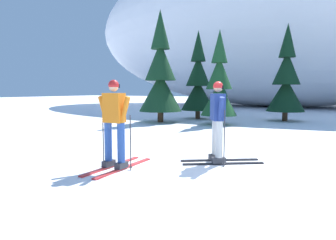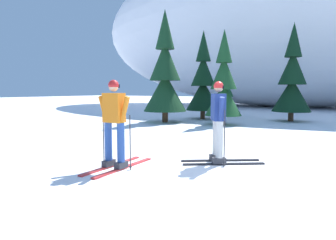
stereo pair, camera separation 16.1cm
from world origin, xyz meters
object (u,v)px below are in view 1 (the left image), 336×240
(pine_tree_center_left, at_px, (221,95))
(skier_orange_jacket, at_px, (115,123))
(pine_tree_right, at_px, (286,81))
(pine_tree_far_left, at_px, (160,76))
(pine_tree_left, at_px, (198,82))
(pine_tree_center_right, at_px, (219,85))
(skier_navy_jacket, at_px, (218,121))

(pine_tree_center_left, bearing_deg, skier_orange_jacket, -79.76)
(pine_tree_right, bearing_deg, pine_tree_far_left, -145.44)
(skier_orange_jacket, height_order, pine_tree_left, pine_tree_left)
(pine_tree_far_left, distance_m, pine_tree_center_left, 5.08)
(skier_orange_jacket, relative_size, pine_tree_center_right, 0.42)
(pine_tree_center_right, bearing_deg, skier_navy_jacket, -70.41)
(skier_navy_jacket, height_order, pine_tree_right, pine_tree_right)
(skier_orange_jacket, height_order, pine_tree_center_left, pine_tree_center_left)
(skier_navy_jacket, distance_m, pine_tree_center_left, 11.92)
(skier_navy_jacket, relative_size, skier_orange_jacket, 0.98)
(pine_tree_far_left, bearing_deg, pine_tree_center_right, 7.28)
(pine_tree_center_right, height_order, pine_tree_right, pine_tree_right)
(pine_tree_far_left, relative_size, pine_tree_left, 1.14)
(skier_orange_jacket, relative_size, pine_tree_left, 0.38)
(pine_tree_right, bearing_deg, pine_tree_center_right, -126.34)
(skier_navy_jacket, height_order, pine_tree_center_right, pine_tree_center_right)
(pine_tree_center_left, relative_size, pine_tree_right, 0.63)
(skier_orange_jacket, xyz_separation_m, pine_tree_center_left, (-2.30, 12.73, 0.37))
(skier_orange_jacket, relative_size, pine_tree_far_left, 0.33)
(pine_tree_center_left, bearing_deg, skier_navy_jacket, -70.89)
(skier_navy_jacket, bearing_deg, pine_tree_far_left, 129.15)
(skier_orange_jacket, height_order, pine_tree_center_right, pine_tree_center_right)
(skier_navy_jacket, height_order, pine_tree_far_left, pine_tree_far_left)
(pine_tree_center_left, height_order, pine_tree_right, pine_tree_right)
(pine_tree_left, height_order, pine_tree_center_right, pine_tree_left)
(skier_navy_jacket, bearing_deg, pine_tree_left, 116.07)
(pine_tree_center_left, xyz_separation_m, pine_tree_center_right, (1.48, -4.44, 0.48))
(pine_tree_center_left, xyz_separation_m, pine_tree_right, (3.84, -1.23, 0.75))
(skier_orange_jacket, distance_m, pine_tree_center_left, 12.94)
(pine_tree_left, height_order, pine_tree_center_left, pine_tree_left)
(skier_navy_jacket, relative_size, pine_tree_left, 0.37)
(pine_tree_far_left, bearing_deg, skier_navy_jacket, -50.85)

